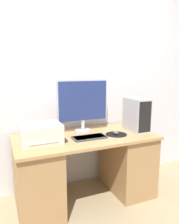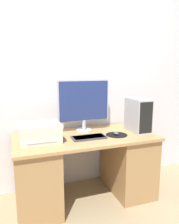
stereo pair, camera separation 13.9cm
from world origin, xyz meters
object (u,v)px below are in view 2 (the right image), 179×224
object	(u,v)px
keyboard	(89,137)
computer_tower	(138,115)
monitor	(84,103)
remote_control	(64,139)
printer	(40,133)
mouse	(116,133)

from	to	relation	value
keyboard	computer_tower	world-z (taller)	computer_tower
monitor	computer_tower	world-z (taller)	monitor
remote_control	computer_tower	bearing A→B (deg)	1.65
printer	remote_control	size ratio (longest dim) A/B	3.13
mouse	keyboard	bearing A→B (deg)	-178.89
keyboard	printer	size ratio (longest dim) A/B	0.90
mouse	monitor	bearing A→B (deg)	135.38
monitor	printer	bearing A→B (deg)	-157.12
mouse	computer_tower	xyz separation A→B (m)	(0.30, 0.05, 0.17)
monitor	printer	distance (m)	0.62
printer	keyboard	bearing A→B (deg)	-6.74
monitor	mouse	world-z (taller)	monitor
computer_tower	printer	size ratio (longest dim) A/B	0.98
monitor	mouse	size ratio (longest dim) A/B	7.71
remote_control	printer	bearing A→B (deg)	172.62
computer_tower	remote_control	bearing A→B (deg)	-178.35
remote_control	monitor	bearing A→B (deg)	40.12
mouse	printer	xyz separation A→B (m)	(-0.81, 0.05, 0.07)
monitor	mouse	xyz separation A→B (m)	(0.28, -0.27, -0.31)
monitor	remote_control	bearing A→B (deg)	-139.88
keyboard	mouse	size ratio (longest dim) A/B	4.50
keyboard	computer_tower	size ratio (longest dim) A/B	0.92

